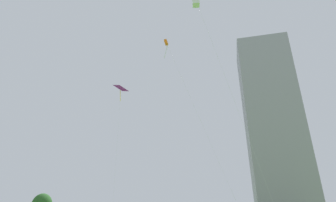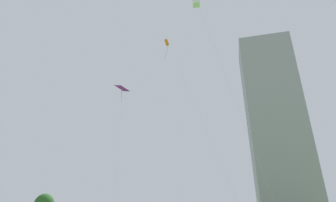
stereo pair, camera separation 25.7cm
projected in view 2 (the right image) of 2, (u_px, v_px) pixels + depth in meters
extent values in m
cylinder|color=silver|center=(239.00, 111.00, 32.71)|extent=(9.22, 7.35, 29.10)
cylinder|color=silver|center=(206.00, 130.00, 37.18)|extent=(10.48, 2.30, 27.97)
cube|color=orange|center=(167.00, 42.00, 42.36)|extent=(0.68, 0.56, 1.14)
cylinder|color=white|center=(167.00, 51.00, 41.67)|extent=(0.62, 0.44, 2.68)
cylinder|color=silver|center=(118.00, 149.00, 48.89)|extent=(2.62, 8.91, 29.19)
pyramid|color=purple|center=(122.00, 88.00, 59.12)|extent=(2.73, 2.04, 1.24)
cylinder|color=yellow|center=(122.00, 96.00, 58.36)|extent=(0.45, 0.67, 2.93)
cube|color=#939399|center=(276.00, 126.00, 136.26)|extent=(29.08, 27.01, 95.10)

